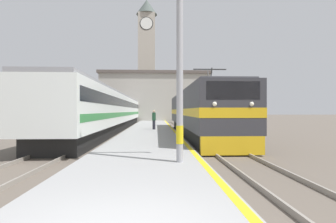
# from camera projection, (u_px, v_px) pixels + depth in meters

# --- Properties ---
(ground_plane) EXTENTS (200.00, 200.00, 0.00)m
(ground_plane) POSITION_uv_depth(u_px,v_px,m) (152.00, 126.00, 33.32)
(ground_plane) COLOR #60564C
(platform) EXTENTS (4.35, 140.00, 0.30)m
(platform) POSITION_uv_depth(u_px,v_px,m) (151.00, 128.00, 28.32)
(platform) COLOR #999999
(platform) RESTS_ON ground
(rail_track_near) EXTENTS (2.83, 140.00, 0.16)m
(rail_track_near) POSITION_uv_depth(u_px,v_px,m) (186.00, 129.00, 28.49)
(rail_track_near) COLOR #60564C
(rail_track_near) RESTS_ON ground
(rail_track_far) EXTENTS (2.83, 140.00, 0.16)m
(rail_track_far) POSITION_uv_depth(u_px,v_px,m) (114.00, 129.00, 28.14)
(rail_track_far) COLOR #60564C
(rail_track_far) RESTS_ON ground
(locomotive_train) EXTENTS (2.92, 19.61, 4.54)m
(locomotive_train) POSITION_uv_depth(u_px,v_px,m) (197.00, 113.00, 20.80)
(locomotive_train) COLOR black
(locomotive_train) RESTS_ON ground
(passenger_train) EXTENTS (2.92, 39.55, 3.67)m
(passenger_train) POSITION_uv_depth(u_px,v_px,m) (117.00, 111.00, 29.73)
(passenger_train) COLOR black
(passenger_train) RESTS_ON ground
(catenary_mast) EXTENTS (2.80, 0.24, 7.56)m
(catenary_mast) POSITION_uv_depth(u_px,v_px,m) (184.00, 45.00, 8.60)
(catenary_mast) COLOR #9E9EA3
(catenary_mast) RESTS_ON platform
(person_on_platform) EXTENTS (0.34, 0.34, 1.74)m
(person_on_platform) POSITION_uv_depth(u_px,v_px,m) (154.00, 119.00, 23.69)
(person_on_platform) COLOR #23232D
(person_on_platform) RESTS_ON platform
(clock_tower) EXTENTS (4.88, 4.88, 28.28)m
(clock_tower) POSITION_uv_depth(u_px,v_px,m) (147.00, 56.00, 61.93)
(clock_tower) COLOR #ADA393
(clock_tower) RESTS_ON ground
(station_building) EXTENTS (19.74, 8.14, 8.95)m
(station_building) POSITION_uv_depth(u_px,v_px,m) (155.00, 97.00, 48.58)
(station_building) COLOR #A8A399
(station_building) RESTS_ON ground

